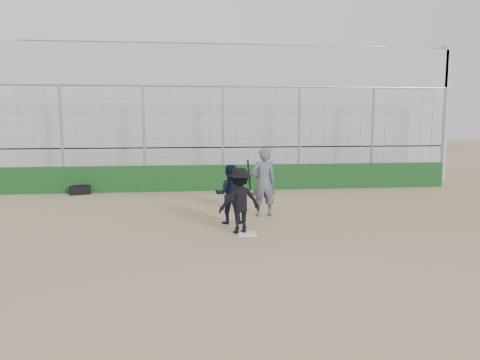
{
  "coord_description": "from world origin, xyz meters",
  "views": [
    {
      "loc": [
        -1.46,
        -11.02,
        2.83
      ],
      "look_at": [
        0.0,
        1.4,
        1.15
      ],
      "focal_mm": 35.0,
      "sensor_mm": 36.0,
      "label": 1
    }
  ],
  "objects": [
    {
      "name": "batter_at_plate",
      "position": [
        -0.15,
        0.17,
        0.81
      ],
      "size": [
        1.15,
        0.84,
        1.79
      ],
      "color": "black",
      "rests_on": "ground"
    },
    {
      "name": "equipment_bag",
      "position": [
        -5.34,
        6.59,
        0.16
      ],
      "size": [
        0.81,
        0.53,
        0.36
      ],
      "color": "black",
      "rests_on": "ground"
    },
    {
      "name": "ground",
      "position": [
        0.0,
        0.0,
        0.0
      ],
      "size": [
        90.0,
        90.0,
        0.0
      ],
      "primitive_type": "plane",
      "color": "olive",
      "rests_on": "ground"
    },
    {
      "name": "home_plate",
      "position": [
        0.0,
        0.0,
        0.01
      ],
      "size": [
        0.44,
        0.44,
        0.02
      ],
      "primitive_type": "cube",
      "color": "white",
      "rests_on": "ground"
    },
    {
      "name": "catcher_crouched",
      "position": [
        -0.3,
        1.2,
        0.54
      ],
      "size": [
        0.82,
        0.66,
        1.08
      ],
      "color": "black",
      "rests_on": "ground"
    },
    {
      "name": "backstop",
      "position": [
        0.0,
        7.0,
        0.96
      ],
      "size": [
        18.1,
        0.25,
        4.04
      ],
      "color": "#123B16",
      "rests_on": "ground"
    },
    {
      "name": "umpire",
      "position": [
        0.76,
        2.08,
        0.89
      ],
      "size": [
        0.77,
        0.55,
        1.78
      ],
      "primitive_type": "imported",
      "rotation": [
        0.0,
        0.0,
        3.25
      ],
      "color": "#4E5463",
      "rests_on": "ground"
    },
    {
      "name": "bleachers",
      "position": [
        0.0,
        11.95,
        2.92
      ],
      "size": [
        20.25,
        6.7,
        6.98
      ],
      "color": "#A1A1A1",
      "rests_on": "ground"
    }
  ]
}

